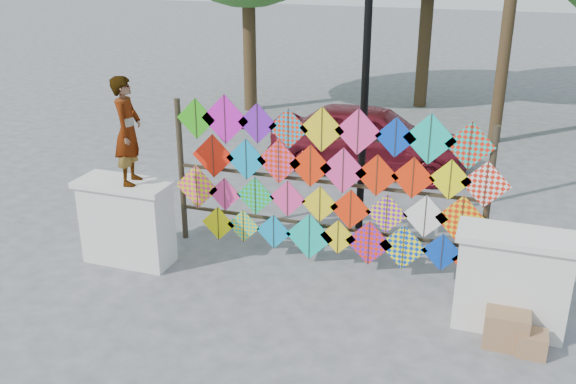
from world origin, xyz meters
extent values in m
plane|color=gray|center=(0.00, 0.00, 0.00)|extent=(80.00, 80.00, 0.00)
cube|color=silver|center=(-2.70, -0.20, 0.60)|extent=(1.30, 0.55, 1.20)
cube|color=silver|center=(-2.70, -0.20, 1.24)|extent=(1.40, 0.65, 0.08)
cube|color=silver|center=(2.70, -0.20, 0.60)|extent=(1.30, 0.55, 1.20)
cube|color=silver|center=(2.70, -0.20, 1.24)|extent=(1.40, 0.65, 0.08)
cylinder|color=#30271A|center=(-2.30, 0.80, 1.15)|extent=(0.09, 0.09, 2.30)
cylinder|color=#30271A|center=(2.30, 0.80, 1.15)|extent=(0.09, 0.09, 2.30)
cube|color=#30271A|center=(0.00, 0.80, 0.55)|extent=(4.60, 0.04, 0.04)
cube|color=#30271A|center=(0.00, 0.80, 1.25)|extent=(4.60, 0.04, 0.04)
cube|color=#30271A|center=(0.00, 0.80, 1.95)|extent=(4.60, 0.04, 0.04)
cube|color=green|center=(-1.96, 0.74, 2.03)|extent=(0.63, 0.01, 0.63)
cube|color=#30271A|center=(-1.96, 0.73, 2.03)|extent=(0.01, 0.01, 0.62)
cube|color=#D614BA|center=(-1.49, 0.74, 2.06)|extent=(0.75, 0.01, 0.75)
cube|color=#30271A|center=(-1.49, 0.73, 2.06)|extent=(0.01, 0.01, 0.74)
cube|color=purple|center=(-0.98, 0.74, 2.05)|extent=(0.61, 0.01, 0.61)
cube|color=#30271A|center=(-0.98, 0.73, 2.05)|extent=(0.01, 0.01, 0.60)
cube|color=#FF2C08|center=(-0.51, 0.74, 2.01)|extent=(0.60, 0.01, 0.60)
cube|color=#30271A|center=(-0.51, 0.73, 2.01)|extent=(0.01, 0.01, 0.59)
cube|color=yellow|center=(-0.01, 0.74, 2.05)|extent=(0.66, 0.01, 0.66)
cube|color=#30271A|center=(-0.01, 0.73, 2.05)|extent=(0.01, 0.01, 0.64)
cube|color=#FB3688|center=(0.50, 0.74, 2.06)|extent=(0.67, 0.01, 0.67)
cube|color=#30271A|center=(0.50, 0.73, 2.06)|extent=(0.01, 0.01, 0.65)
cube|color=#083ABC|center=(1.02, 0.74, 2.04)|extent=(0.57, 0.01, 0.57)
cube|color=#30271A|center=(1.02, 0.73, 2.04)|extent=(0.01, 0.01, 0.56)
cube|color=#0CC2AB|center=(1.48, 0.74, 2.06)|extent=(0.71, 0.01, 0.71)
cube|color=#30271A|center=(1.48, 0.73, 2.06)|extent=(0.01, 0.01, 0.70)
cube|color=red|center=(2.00, 0.74, 2.02)|extent=(0.66, 0.01, 0.66)
cube|color=#30271A|center=(2.00, 0.73, 2.02)|extent=(0.01, 0.01, 0.65)
cube|color=red|center=(-1.69, 0.70, 1.49)|extent=(0.69, 0.01, 0.69)
cube|color=#30271A|center=(-1.69, 0.69, 1.49)|extent=(0.01, 0.01, 0.68)
cube|color=#0997D0|center=(-1.15, 0.70, 1.49)|extent=(0.64, 0.01, 0.64)
cube|color=#30271A|center=(-1.15, 0.69, 1.49)|extent=(0.01, 0.01, 0.63)
cube|color=#FB3688|center=(-0.64, 0.70, 1.52)|extent=(0.68, 0.01, 0.68)
cube|color=#30271A|center=(-0.64, 0.69, 1.52)|extent=(0.01, 0.01, 0.67)
cube|color=#FF2C08|center=(-0.16, 0.70, 1.50)|extent=(0.64, 0.01, 0.64)
cube|color=#30271A|center=(-0.16, 0.69, 1.50)|extent=(0.01, 0.01, 0.63)
cube|color=#FB3688|center=(0.32, 0.70, 1.49)|extent=(0.69, 0.01, 0.69)
cube|color=#30271A|center=(0.32, 0.69, 1.49)|extent=(0.01, 0.01, 0.67)
cube|color=#FF2C08|center=(0.80, 0.70, 1.48)|extent=(0.62, 0.01, 0.62)
cube|color=#30271A|center=(0.80, 0.69, 1.48)|extent=(0.01, 0.01, 0.61)
cube|color=#FF2C08|center=(1.30, 0.70, 1.50)|extent=(0.60, 0.01, 0.60)
cube|color=#30271A|center=(1.30, 0.69, 1.50)|extent=(0.01, 0.01, 0.59)
cube|color=#FFF60A|center=(1.79, 0.70, 1.53)|extent=(0.57, 0.01, 0.57)
cube|color=#30271A|center=(1.79, 0.69, 1.53)|extent=(0.01, 0.01, 0.56)
cube|color=red|center=(2.25, 0.70, 1.52)|extent=(0.65, 0.01, 0.65)
cube|color=#30271A|center=(2.25, 0.69, 1.52)|extent=(0.01, 0.01, 0.64)
cube|color=#FFF60A|center=(-1.97, 0.66, 0.97)|extent=(0.72, 0.01, 0.72)
cube|color=#30271A|center=(-1.97, 0.65, 0.97)|extent=(0.01, 0.01, 0.70)
cube|color=#FB3688|center=(-1.50, 0.66, 0.91)|extent=(0.54, 0.01, 0.54)
cube|color=#30271A|center=(-1.50, 0.65, 0.91)|extent=(0.01, 0.01, 0.53)
cube|color=green|center=(-1.00, 0.66, 0.95)|extent=(0.61, 0.01, 0.61)
cube|color=#30271A|center=(-1.00, 0.65, 0.95)|extent=(0.01, 0.01, 0.60)
cube|color=#FB3688|center=(-0.49, 0.66, 0.97)|extent=(0.57, 0.01, 0.57)
cube|color=#30271A|center=(-0.49, 0.65, 0.97)|extent=(0.01, 0.01, 0.56)
cube|color=yellow|center=(0.00, 0.66, 0.95)|extent=(0.56, 0.01, 0.56)
cube|color=#30271A|center=(0.00, 0.65, 0.95)|extent=(0.01, 0.01, 0.55)
cube|color=#FF2C08|center=(0.46, 0.66, 0.93)|extent=(0.61, 0.01, 0.61)
cube|color=#30271A|center=(0.46, 0.65, 0.93)|extent=(0.01, 0.01, 0.60)
cube|color=#FFF60A|center=(0.98, 0.66, 0.94)|extent=(0.60, 0.01, 0.60)
cube|color=#30271A|center=(0.98, 0.65, 0.94)|extent=(0.01, 0.01, 0.59)
cube|color=white|center=(1.51, 0.66, 0.97)|extent=(0.63, 0.01, 0.63)
cube|color=#30271A|center=(1.51, 0.65, 0.97)|extent=(0.01, 0.01, 0.62)
cube|color=#FF2C08|center=(2.00, 0.66, 0.99)|extent=(0.72, 0.01, 0.72)
cube|color=#30271A|center=(2.00, 0.65, 0.99)|extent=(0.01, 0.01, 0.70)
cube|color=#FFF60A|center=(-1.61, 0.62, 0.42)|extent=(0.55, 0.01, 0.55)
cube|color=#30271A|center=(-1.61, 0.61, 0.42)|extent=(0.01, 0.01, 0.54)
cube|color=#0CC2AB|center=(-1.19, 0.62, 0.45)|extent=(0.53, 0.01, 0.53)
cube|color=#30271A|center=(-1.19, 0.61, 0.45)|extent=(0.01, 0.01, 0.52)
cube|color=#0997D0|center=(-0.70, 0.62, 0.42)|extent=(0.55, 0.01, 0.55)
cube|color=#30271A|center=(-0.70, 0.61, 0.42)|extent=(0.01, 0.01, 0.54)
cube|color=#0CC2AB|center=(-0.14, 0.62, 0.43)|extent=(0.73, 0.01, 0.73)
cube|color=#30271A|center=(-0.14, 0.61, 0.43)|extent=(0.01, 0.01, 0.72)
cube|color=yellow|center=(0.30, 0.62, 0.49)|extent=(0.54, 0.01, 0.54)
cube|color=#30271A|center=(0.30, 0.61, 0.49)|extent=(0.01, 0.01, 0.53)
cube|color=purple|center=(0.75, 0.62, 0.47)|extent=(0.69, 0.01, 0.69)
cube|color=#30271A|center=(0.75, 0.61, 0.47)|extent=(0.01, 0.01, 0.68)
cube|color=#FFF60A|center=(1.25, 0.62, 0.48)|extent=(0.69, 0.01, 0.69)
cube|color=#30271A|center=(1.25, 0.61, 0.48)|extent=(0.01, 0.01, 0.68)
cube|color=#083ABC|center=(1.78, 0.62, 0.49)|extent=(0.57, 0.01, 0.57)
cube|color=#30271A|center=(1.78, 0.61, 0.49)|extent=(0.01, 0.01, 0.56)
cube|color=#FF2C08|center=(2.24, 0.62, 0.41)|extent=(0.64, 0.01, 0.64)
cube|color=#30271A|center=(2.24, 0.61, 0.41)|extent=(0.01, 0.01, 0.63)
cylinder|color=#46331E|center=(-4.50, 9.00, 1.93)|extent=(0.36, 0.36, 3.85)
cylinder|color=#46331E|center=(0.00, 11.00, 2.06)|extent=(0.36, 0.36, 4.12)
cylinder|color=#46331E|center=(2.20, 8.00, 2.75)|extent=(0.28, 0.28, 5.50)
imported|color=#99999E|center=(-2.54, -0.20, 2.05)|extent=(0.49, 0.63, 1.53)
imported|color=maroon|center=(-0.20, 5.02, 0.70)|extent=(4.17, 1.81, 1.40)
cylinder|color=black|center=(0.30, 2.00, 2.10)|extent=(0.12, 0.12, 4.20)
cube|color=#A1784E|center=(2.70, -0.58, 0.23)|extent=(0.51, 0.45, 0.45)
cube|color=#A1784E|center=(2.99, -0.71, 0.14)|extent=(0.34, 0.31, 0.28)
camera|label=1|loc=(2.37, -7.58, 4.51)|focal=40.00mm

